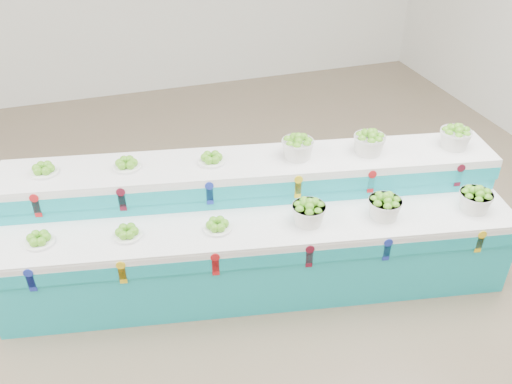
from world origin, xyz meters
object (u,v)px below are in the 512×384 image
Objects in this scene: display_stand at (256,227)px; basket_lower_left at (309,212)px; basket_upper_right at (455,137)px; plate_upper_mid at (127,163)px.

display_stand reaches higher than basket_lower_left.
display_stand is 15.57× the size of basket_upper_right.
display_stand is at bearing 178.18° from basket_upper_right.
basket_lower_left is at bearing -34.00° from display_stand.
display_stand is 18.34× the size of plate_upper_mid.
basket_lower_left is 1.51m from basket_upper_right.
basket_lower_left is at bearing -30.36° from plate_upper_mid.
basket_upper_right reaches higher than display_stand.
plate_upper_mid is 0.85× the size of basket_upper_right.
display_stand is 1.20m from plate_upper_mid.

